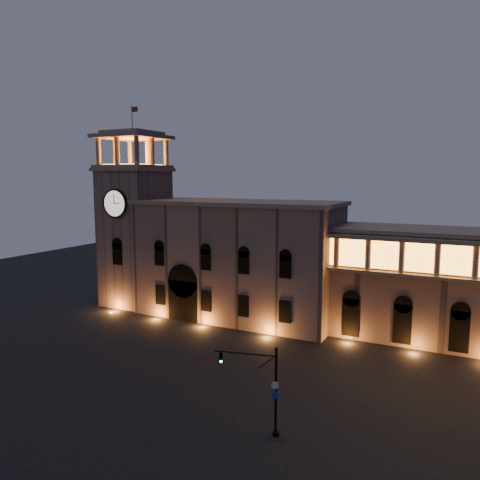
{
  "coord_description": "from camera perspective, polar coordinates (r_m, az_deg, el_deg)",
  "views": [
    {
      "loc": [
        29.43,
        -40.02,
        20.95
      ],
      "look_at": [
        1.4,
        16.0,
        12.61
      ],
      "focal_mm": 35.0,
      "sensor_mm": 36.0,
      "label": 1
    }
  ],
  "objects": [
    {
      "name": "traffic_light",
      "position": [
        39.95,
        3.02,
        -17.61
      ],
      "size": [
        5.37,
        1.52,
        7.52
      ],
      "rotation": [
        0.0,
        0.0,
        0.22
      ],
      "color": "black",
      "rests_on": "ground"
    },
    {
      "name": "clock_tower",
      "position": [
        79.28,
        -12.65,
        1.28
      ],
      "size": [
        9.8,
        9.8,
        32.4
      ],
      "color": "#7F6253",
      "rests_on": "ground"
    },
    {
      "name": "ground",
      "position": [
        53.91,
        -9.31,
        -15.39
      ],
      "size": [
        160.0,
        160.0,
        0.0
      ],
      "primitive_type": "plane",
      "color": "black",
      "rests_on": "ground"
    },
    {
      "name": "government_building",
      "position": [
        70.56,
        -0.37,
        -2.36
      ],
      "size": [
        30.8,
        12.8,
        17.6
      ],
      "color": "#7F6253",
      "rests_on": "ground"
    }
  ]
}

